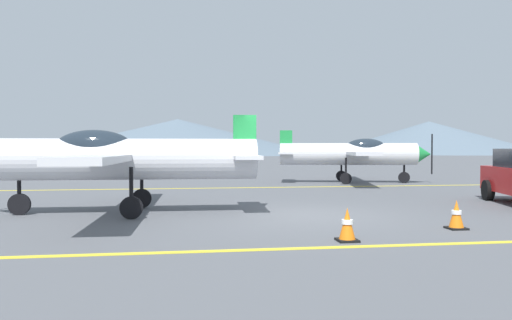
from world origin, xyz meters
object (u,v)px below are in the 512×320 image
Objects in this scene: traffic_cone_front at (456,215)px; airplane_near at (118,158)px; airplane_mid at (354,153)px; traffic_cone_side at (347,225)px.

airplane_near is at bearing 154.34° from traffic_cone_front.
airplane_mid reaches higher than traffic_cone_side.
airplane_near is at bearing -135.35° from airplane_mid.
airplane_mid is at bearing 44.65° from airplane_near.
traffic_cone_front is at bearing 18.96° from traffic_cone_side.
airplane_near is 6.30m from traffic_cone_side.
traffic_cone_front and traffic_cone_side have the same top height.
traffic_cone_front is at bearing -25.66° from airplane_near.
traffic_cone_front is (-2.46, -12.82, -1.11)m from airplane_mid.
traffic_cone_side is (-2.60, -0.89, 0.00)m from traffic_cone_front.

